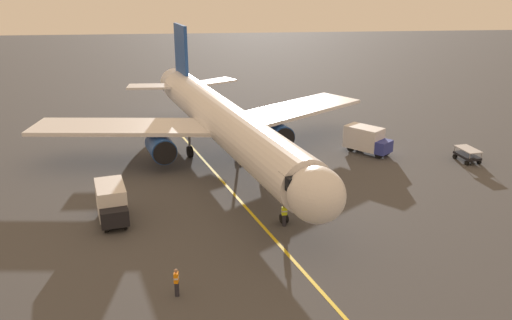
{
  "coord_description": "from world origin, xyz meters",
  "views": [
    {
      "loc": [
        0.82,
        49.64,
        17.15
      ],
      "look_at": [
        -3.15,
        10.17,
        3.0
      ],
      "focal_mm": 37.19,
      "sensor_mm": 36.0,
      "label": 1
    }
  ],
  "objects_px": {
    "ground_crew_marshaller": "(176,282)",
    "airplane": "(223,122)",
    "baggage_cart_portside": "(467,155)",
    "box_truck_near_nose": "(367,140)",
    "ground_crew_wing_walker": "(284,215)",
    "box_truck_starboard_side": "(112,203)"
  },
  "relations": [
    {
      "from": "ground_crew_marshaller",
      "to": "airplane",
      "type": "bearing_deg",
      "value": -99.34
    },
    {
      "from": "airplane",
      "to": "baggage_cart_portside",
      "type": "height_order",
      "value": "airplane"
    },
    {
      "from": "baggage_cart_portside",
      "to": "airplane",
      "type": "bearing_deg",
      "value": -4.83
    },
    {
      "from": "ground_crew_marshaller",
      "to": "baggage_cart_portside",
      "type": "height_order",
      "value": "ground_crew_marshaller"
    },
    {
      "from": "airplane",
      "to": "box_truck_near_nose",
      "type": "bearing_deg",
      "value": -174.37
    },
    {
      "from": "ground_crew_wing_walker",
      "to": "box_truck_starboard_side",
      "type": "distance_m",
      "value": 12.5
    },
    {
      "from": "box_truck_starboard_side",
      "to": "airplane",
      "type": "bearing_deg",
      "value": -126.72
    },
    {
      "from": "airplane",
      "to": "ground_crew_wing_walker",
      "type": "bearing_deg",
      "value": 105.01
    },
    {
      "from": "ground_crew_wing_walker",
      "to": "box_truck_starboard_side",
      "type": "height_order",
      "value": "box_truck_starboard_side"
    },
    {
      "from": "ground_crew_marshaller",
      "to": "ground_crew_wing_walker",
      "type": "distance_m",
      "value": 10.77
    },
    {
      "from": "airplane",
      "to": "box_truck_starboard_side",
      "type": "height_order",
      "value": "airplane"
    },
    {
      "from": "airplane",
      "to": "baggage_cart_portside",
      "type": "xyz_separation_m",
      "value": [
        -23.15,
        1.96,
        -3.35
      ]
    },
    {
      "from": "ground_crew_marshaller",
      "to": "ground_crew_wing_walker",
      "type": "height_order",
      "value": "same"
    },
    {
      "from": "ground_crew_marshaller",
      "to": "ground_crew_wing_walker",
      "type": "xyz_separation_m",
      "value": [
        -7.26,
        -7.95,
        0.0
      ]
    },
    {
      "from": "ground_crew_marshaller",
      "to": "box_truck_starboard_side",
      "type": "relative_size",
      "value": 0.35
    },
    {
      "from": "ground_crew_marshaller",
      "to": "box_truck_near_nose",
      "type": "distance_m",
      "value": 29.23
    },
    {
      "from": "baggage_cart_portside",
      "to": "box_truck_starboard_side",
      "type": "xyz_separation_m",
      "value": [
        31.75,
        9.58,
        0.73
      ]
    },
    {
      "from": "airplane",
      "to": "ground_crew_marshaller",
      "type": "bearing_deg",
      "value": 80.66
    },
    {
      "from": "ground_crew_wing_walker",
      "to": "baggage_cart_portside",
      "type": "height_order",
      "value": "ground_crew_wing_walker"
    },
    {
      "from": "ground_crew_wing_walker",
      "to": "ground_crew_marshaller",
      "type": "bearing_deg",
      "value": 47.59
    },
    {
      "from": "ground_crew_wing_walker",
      "to": "baggage_cart_portside",
      "type": "distance_m",
      "value": 22.76
    },
    {
      "from": "airplane",
      "to": "ground_crew_wing_walker",
      "type": "relative_size",
      "value": 23.18
    }
  ]
}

